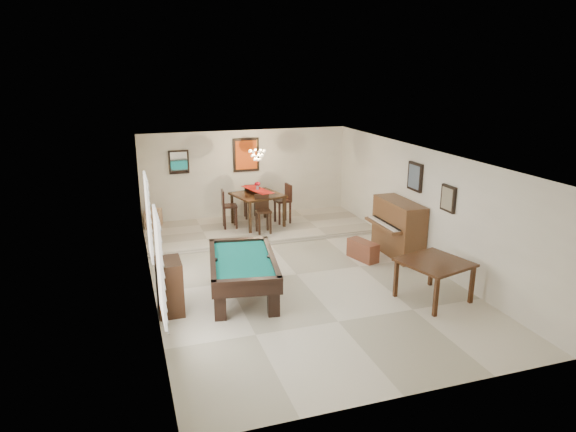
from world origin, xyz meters
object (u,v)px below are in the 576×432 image
square_table (433,280)px  dining_chair_west (230,209)px  dining_table (258,207)px  dining_chair_south (263,214)px  piano_bench (363,250)px  upright_piano (393,229)px  flower_vase (257,186)px  corner_bench (153,218)px  chandelier (257,151)px  dining_chair_east (282,204)px  dining_chair_north (251,201)px  pool_table (243,277)px  apothecary_chest (170,286)px

square_table → dining_chair_west: (-2.82, 5.38, 0.25)m
dining_table → dining_chair_south: bearing=-93.0°
piano_bench → upright_piano: bearing=4.1°
flower_vase → corner_bench: 2.97m
flower_vase → chandelier: bearing=-101.9°
square_table → dining_chair_south: (-2.08, 4.66, 0.23)m
upright_piano → dining_chair_south: (-2.53, 2.24, -0.03)m
piano_bench → dining_chair_east: dining_chair_east is taller
dining_chair_north → corner_bench: bearing=5.7°
pool_table → piano_bench: pool_table is taller
pool_table → dining_table: (1.38, 4.08, 0.24)m
dining_chair_south → dining_chair_east: dining_chair_east is taller
chandelier → corner_bench: bearing=161.1°
pool_table → flower_vase: bearing=80.2°
upright_piano → dining_table: size_ratio=1.31×
square_table → apothecary_chest: bearing=167.9°
piano_bench → corner_bench: corner_bench is taller
pool_table → dining_chair_south: dining_chair_south is taller
apothecary_chest → flower_vase: bearing=57.2°
corner_bench → dining_chair_north: bearing=0.3°
chandelier → apothecary_chest: bearing=-123.6°
corner_bench → chandelier: bearing=-18.9°
flower_vase → dining_chair_west: (-0.78, -0.00, -0.58)m
apothecary_chest → dining_table: size_ratio=0.83×
dining_chair_north → dining_chair_east: (0.73, -0.74, 0.04)m
apothecary_chest → dining_chair_east: (3.51, 4.35, 0.16)m
dining_chair_south → chandelier: bearing=91.9°
upright_piano → dining_table: (-2.50, 2.96, -0.04)m
piano_bench → apothecary_chest: apothecary_chest is taller
dining_chair_east → piano_bench: bearing=12.4°
pool_table → apothecary_chest: size_ratio=2.28×
piano_bench → chandelier: size_ratio=1.33×
square_table → dining_chair_south: dining_chair_south is taller
pool_table → dining_chair_east: bearing=71.8°
dining_chair_north → flower_vase: bearing=96.7°
dining_chair_east → dining_chair_south: bearing=-52.1°
dining_chair_south → corner_bench: (-2.71, 1.45, -0.27)m
dining_chair_west → corner_bench: size_ratio=2.05×
chandelier → dining_chair_west: bearing=165.3°
piano_bench → dining_table: dining_table is taller
upright_piano → dining_chair_west: upright_piano is taller
pool_table → upright_piano: upright_piano is taller
square_table → corner_bench: square_table is taller
square_table → upright_piano: bearing=79.3°
flower_vase → dining_chair_west: 0.98m
dining_table → flower_vase: (0.00, 0.00, 0.61)m
dining_chair_west → apothecary_chest: bearing=160.4°
dining_chair_east → dining_table: bearing=-95.8°
flower_vase → corner_bench: (-2.75, 0.73, -0.88)m
flower_vase → dining_chair_south: 0.94m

